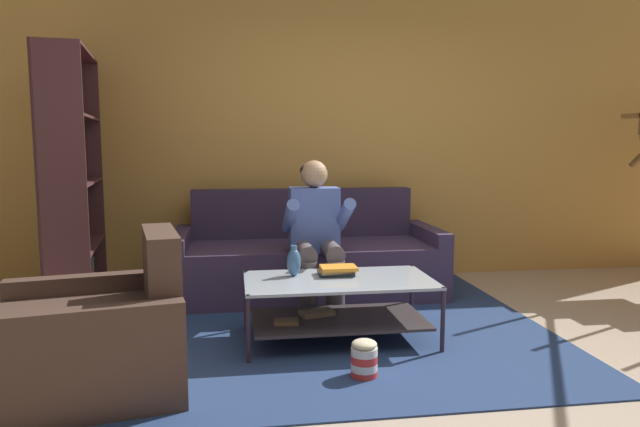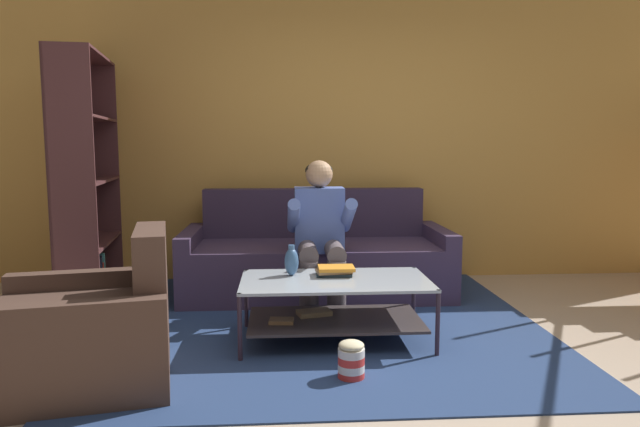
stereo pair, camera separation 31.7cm
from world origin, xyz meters
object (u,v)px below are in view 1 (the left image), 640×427
Objects in this scene: book_stack at (337,271)px; popcorn_tub at (364,359)px; couch at (307,260)px; vase at (294,262)px; bookshelf at (67,204)px; person_seated_center at (316,230)px; armchair at (97,340)px; coffee_table at (337,299)px.

popcorn_tub is at bearing -88.01° from book_stack.
popcorn_tub is at bearing -87.42° from couch.
bookshelf is at bearing 151.46° from vase.
vase reaches higher than book_stack.
book_stack is 0.79m from popcorn_tub.
book_stack is (0.06, -1.13, 0.15)m from couch.
couch is 0.65m from person_seated_center.
person_seated_center is at bearing 43.23° from armchair.
bookshelf reaches higher than coffee_table.
coffee_table is at bearing -24.45° from vase.
person_seated_center is 5.64× the size of vase.
armchair is at bearing -126.38° from couch.
couch reaches higher than armchair.
person_seated_center is at bearing 95.82° from book_stack.
book_stack is at bearing 80.75° from coffee_table.
coffee_table is 0.38m from vase.
book_stack is 1.19× the size of popcorn_tub.
book_stack is 2.18m from bookshelf.
vase is 0.20× the size of armchair.
couch is at bearing 90.00° from person_seated_center.
person_seated_center is (0.00, -0.55, 0.35)m from couch.
couch is 1.84× the size of coffee_table.
vase is 1.32m from armchair.
bookshelf is at bearing -173.76° from couch.
book_stack is at bearing 26.00° from armchair.
person_seated_center reaches higher than popcorn_tub.
person_seated_center is at bearing -10.46° from bookshelf.
popcorn_tub is at bearing -1.48° from armchair.
vase is (-0.27, 0.12, 0.23)m from coffee_table.
book_stack is at bearing -25.34° from bookshelf.
popcorn_tub is (0.08, -1.28, -0.53)m from person_seated_center.
couch is 1.85m from popcorn_tub.
couch is 8.66× the size of book_stack.
armchair is (-1.37, -0.57, -0.00)m from coffee_table.
couch is 1.13× the size of bookshelf.
armchair is at bearing -154.00° from book_stack.
book_stack is (0.02, 0.10, 0.17)m from coffee_table.
coffee_table is 0.20m from book_stack.
bookshelf is 1.78m from armchair.
coffee_table is 0.61× the size of bookshelf.
person_seated_center is 1.39m from popcorn_tub.
person_seated_center reaches higher than couch.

